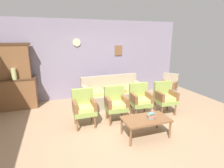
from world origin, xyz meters
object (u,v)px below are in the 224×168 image
object	(u,v)px
coffee_table	(146,120)
wingback_chair_by_fireplace	(169,85)
vase_on_cabinet	(14,74)
floral_couch	(113,94)
armchair_near_couch_end	(116,102)
armchair_row_middle	(165,96)
armchair_by_doorway	(140,98)
side_cabinet	(17,93)
armchair_near_cabinet	(84,106)
book_stack_on_table	(151,116)

from	to	relation	value
coffee_table	wingback_chair_by_fireplace	bearing A→B (deg)	43.70
vase_on_cabinet	floral_couch	size ratio (longest dim) A/B	0.17
armchair_near_couch_end	floral_couch	bearing A→B (deg)	74.60
armchair_row_middle	wingback_chair_by_fireplace	xyz separation A→B (m)	(0.85, 0.96, 0.00)
armchair_row_middle	wingback_chair_by_fireplace	bearing A→B (deg)	48.64
armchair_by_doorway	side_cabinet	bearing A→B (deg)	152.38
vase_on_cabinet	armchair_near_couch_end	distance (m)	3.05
floral_couch	armchair_near_couch_end	size ratio (longest dim) A/B	2.21
armchair_near_cabinet	armchair_by_doorway	size ratio (longest dim) A/B	1.00
coffee_table	armchair_row_middle	bearing A→B (deg)	39.30
armchair_by_doorway	wingback_chair_by_fireplace	world-z (taller)	same
armchair_by_doorway	wingback_chair_by_fireplace	bearing A→B (deg)	29.42
armchair_near_couch_end	coffee_table	xyz separation A→B (m)	(0.36, -0.91, -0.12)
armchair_near_couch_end	coffee_table	size ratio (longest dim) A/B	0.90
side_cabinet	coffee_table	bearing A→B (deg)	-42.94
side_cabinet	armchair_by_doorway	distance (m)	3.70
book_stack_on_table	armchair_by_doorway	bearing A→B (deg)	74.68
armchair_near_couch_end	armchair_by_doorway	xyz separation A→B (m)	(0.74, 0.07, 0.00)
coffee_table	armchair_near_cabinet	bearing A→B (deg)	141.83
side_cabinet	coffee_table	size ratio (longest dim) A/B	1.16
floral_couch	wingback_chair_by_fireplace	world-z (taller)	same
side_cabinet	floral_couch	size ratio (longest dim) A/B	0.58
side_cabinet	wingback_chair_by_fireplace	world-z (taller)	side_cabinet
armchair_near_couch_end	book_stack_on_table	distance (m)	1.05
armchair_near_cabinet	armchair_by_doorway	distance (m)	1.55
armchair_near_couch_end	coffee_table	world-z (taller)	armchair_near_couch_end
armchair_by_doorway	armchair_near_couch_end	bearing A→B (deg)	-174.29
armchair_row_middle	armchair_near_cabinet	bearing A→B (deg)	179.84
armchair_near_cabinet	armchair_row_middle	distance (m)	2.29
armchair_near_cabinet	book_stack_on_table	world-z (taller)	armchair_near_cabinet
floral_couch	armchair_by_doorway	xyz separation A→B (m)	(0.42, -1.09, 0.17)
armchair_row_middle	book_stack_on_table	world-z (taller)	armchair_row_middle
vase_on_cabinet	armchair_near_couch_end	world-z (taller)	vase_on_cabinet
side_cabinet	book_stack_on_table	xyz separation A→B (m)	(2.99, -2.74, 0.02)
vase_on_cabinet	armchair_near_cabinet	bearing A→B (deg)	-43.23
armchair_near_couch_end	side_cabinet	bearing A→B (deg)	144.84
armchair_row_middle	side_cabinet	bearing A→B (deg)	156.06
wingback_chair_by_fireplace	coffee_table	size ratio (longest dim) A/B	0.90
coffee_table	armchair_by_doorway	bearing A→B (deg)	68.99
wingback_chair_by_fireplace	book_stack_on_table	bearing A→B (deg)	-134.23
armchair_near_cabinet	wingback_chair_by_fireplace	bearing A→B (deg)	16.98
floral_couch	coffee_table	xyz separation A→B (m)	(0.04, -2.08, 0.05)
armchair_near_cabinet	book_stack_on_table	xyz separation A→B (m)	(1.27, -0.96, -0.01)
book_stack_on_table	coffee_table	bearing A→B (deg)	156.87
floral_couch	armchair_near_couch_end	distance (m)	1.22
armchair_near_cabinet	armchair_row_middle	xyz separation A→B (m)	(2.29, -0.01, 0.00)
armchair_near_couch_end	coffee_table	bearing A→B (deg)	-68.41
armchair_by_doorway	armchair_row_middle	world-z (taller)	same
coffee_table	book_stack_on_table	size ratio (longest dim) A/B	5.70
armchair_near_cabinet	armchair_near_couch_end	distance (m)	0.81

